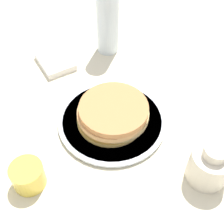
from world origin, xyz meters
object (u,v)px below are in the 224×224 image
juice_glass (28,176)px  cream_jug (210,165)px  plate (112,120)px  water_bottle_mid (108,19)px  pancake_stack (113,113)px

juice_glass → cream_jug: cream_jug is taller
plate → juice_glass: bearing=-65.0°
juice_glass → water_bottle_mid: size_ratio=0.31×
pancake_stack → plate: bearing=-163.0°
pancake_stack → juice_glass: bearing=-65.9°
plate → pancake_stack: size_ratio=1.51×
juice_glass → plate: bearing=115.0°
cream_jug → water_bottle_mid: (-0.50, -0.07, 0.06)m
plate → pancake_stack: 0.03m
juice_glass → cream_jug: size_ratio=0.68×
cream_jug → water_bottle_mid: 0.51m
juice_glass → cream_jug: (0.11, 0.37, 0.02)m
plate → pancake_stack: pancake_stack is taller
pancake_stack → cream_jug: bearing=35.6°
water_bottle_mid → pancake_stack: bearing=-15.5°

